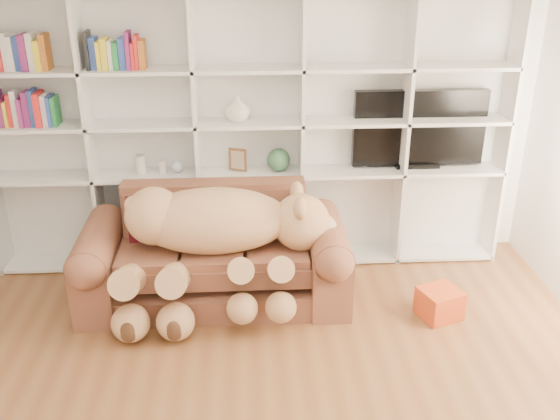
{
  "coord_description": "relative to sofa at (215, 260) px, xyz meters",
  "views": [
    {
      "loc": [
        -0.04,
        -2.76,
        2.78
      ],
      "look_at": [
        0.22,
        1.63,
        0.79
      ],
      "focal_mm": 40.0,
      "sensor_mm": 36.0,
      "label": 1
    }
  ],
  "objects": [
    {
      "name": "teddy_bear",
      "position": [
        0.02,
        -0.18,
        0.3
      ],
      "size": [
        1.73,
        0.91,
        1.0
      ],
      "rotation": [
        0.0,
        0.0,
        0.02
      ],
      "color": "tan",
      "rests_on": "sofa"
    },
    {
      "name": "snow_globe",
      "position": [
        -0.32,
        0.61,
        0.59
      ],
      "size": [
        0.1,
        0.1,
        0.1
      ],
      "primitive_type": "sphere",
      "color": "silver",
      "rests_on": "bookshelf"
    },
    {
      "name": "picture_frame",
      "position": [
        0.2,
        0.61,
        0.64
      ],
      "size": [
        0.16,
        0.08,
        0.2
      ],
      "primitive_type": "cube",
      "rotation": [
        0.0,
        0.0,
        -0.38
      ],
      "color": "brown",
      "rests_on": "bookshelf"
    },
    {
      "name": "sofa",
      "position": [
        0.0,
        0.0,
        0.0
      ],
      "size": [
        2.12,
        0.91,
        0.89
      ],
      "color": "brown",
      "rests_on": "floor"
    },
    {
      "name": "bookshelf",
      "position": [
        0.07,
        0.67,
        0.97
      ],
      "size": [
        4.43,
        0.35,
        2.4
      ],
      "color": "white",
      "rests_on": "floor"
    },
    {
      "name": "wall_back",
      "position": [
        0.31,
        0.81,
        1.01
      ],
      "size": [
        5.0,
        0.02,
        2.7
      ],
      "primitive_type": "cube",
      "color": "silver",
      "rests_on": "floor"
    },
    {
      "name": "shelf_vase",
      "position": [
        0.22,
        0.61,
        1.09
      ],
      "size": [
        0.27,
        0.27,
        0.22
      ],
      "primitive_type": "imported",
      "rotation": [
        0.0,
        0.0,
        -0.34
      ],
      "color": "silver",
      "rests_on": "bookshelf"
    },
    {
      "name": "green_vase",
      "position": [
        0.55,
        0.61,
        0.63
      ],
      "size": [
        0.2,
        0.2,
        0.2
      ],
      "primitive_type": "sphere",
      "color": "#2E5938",
      "rests_on": "bookshelf"
    },
    {
      "name": "tv",
      "position": [
        1.77,
        0.66,
        0.86
      ],
      "size": [
        1.15,
        0.18,
        0.68
      ],
      "color": "black",
      "rests_on": "bookshelf"
    },
    {
      "name": "figurine_short",
      "position": [
        -0.44,
        0.61,
        0.58
      ],
      "size": [
        0.08,
        0.08,
        0.11
      ],
      "primitive_type": "cylinder",
      "rotation": [
        0.0,
        0.0,
        -0.4
      ],
      "color": "beige",
      "rests_on": "bookshelf"
    },
    {
      "name": "gift_box",
      "position": [
        1.75,
        -0.4,
        -0.22
      ],
      "size": [
        0.37,
        0.36,
        0.23
      ],
      "primitive_type": "cube",
      "rotation": [
        0.0,
        0.0,
        0.36
      ],
      "color": "#D1491B",
      "rests_on": "floor"
    },
    {
      "name": "throw_pillow",
      "position": [
        -0.49,
        0.15,
        0.32
      ],
      "size": [
        0.43,
        0.29,
        0.42
      ],
      "primitive_type": "cube",
      "rotation": [
        -0.24,
        0.0,
        0.19
      ],
      "color": "#560E10",
      "rests_on": "sofa"
    },
    {
      "name": "figurine_tall",
      "position": [
        -0.63,
        0.61,
        0.61
      ],
      "size": [
        0.09,
        0.09,
        0.16
      ],
      "primitive_type": "cylinder",
      "rotation": [
        0.0,
        0.0,
        0.05
      ],
      "color": "beige",
      "rests_on": "bookshelf"
    }
  ]
}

